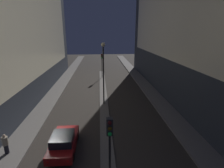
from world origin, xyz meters
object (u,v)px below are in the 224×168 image
Objects in this scene: traffic_light_mid at (102,60)px; pedestrian_on_left_sidewalk at (5,144)px; traffic_light_near at (110,141)px; car_left_lane at (64,142)px; street_lamp at (103,65)px.

pedestrian_on_left_sidewalk is (-7.33, -21.96, -2.53)m from traffic_light_mid.
traffic_light_near is at bearing -90.00° from traffic_light_mid.
traffic_light_mid is 3.00× the size of pedestrian_on_left_sidewalk.
traffic_light_near reaches higher than pedestrian_on_left_sidewalk.
pedestrian_on_left_sidewalk is (-4.07, -0.22, 0.22)m from car_left_lane.
street_lamp is (0.00, -13.13, 1.45)m from traffic_light_mid.
street_lamp is 4.82× the size of pedestrian_on_left_sidewalk.
street_lamp is 12.15m from pedestrian_on_left_sidewalk.
car_left_lane is (-3.26, 4.06, -2.75)m from traffic_light_near.
traffic_light_near is 8.65m from pedestrian_on_left_sidewalk.
street_lamp is at bearing -90.00° from traffic_light_mid.
pedestrian_on_left_sidewalk reaches higher than car_left_lane.
traffic_light_mid is at bearing 90.00° from street_lamp.
traffic_light_near is 1.00× the size of traffic_light_mid.
traffic_light_mid is 23.29m from pedestrian_on_left_sidewalk.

